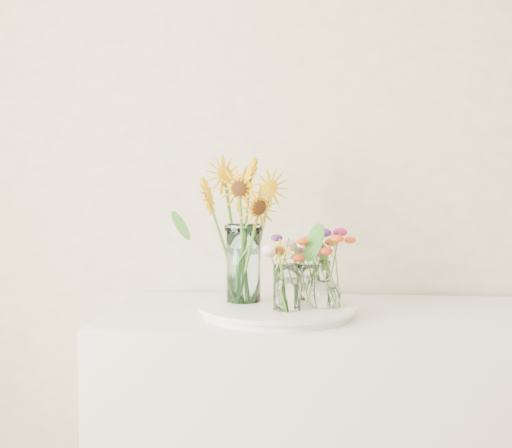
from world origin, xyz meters
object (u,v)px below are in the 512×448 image
mason_jar (243,263)px  small_vase_c (311,283)px  small_vase_a (287,288)px  small_vase_b (325,285)px  tray (277,310)px

mason_jar → small_vase_c: bearing=8.9°
small_vase_a → small_vase_c: 0.16m
mason_jar → small_vase_b: bearing=-14.7°
small_vase_b → small_vase_c: small_vase_b is taller
tray → small_vase_a: (0.03, -0.07, 0.08)m
tray → small_vase_c: bearing=37.5°
tray → small_vase_a: bearing=-67.2°
tray → small_vase_c: (0.10, 0.07, 0.07)m
mason_jar → small_vase_a: bearing=-40.5°
tray → small_vase_b: bearing=-8.6°
small_vase_a → small_vase_b: small_vase_b is taller
tray → small_vase_a: small_vase_a is taller
small_vase_b → small_vase_a: bearing=-153.7°
tray → small_vase_c: size_ratio=3.84×
tray → small_vase_b: 0.16m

